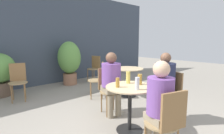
{
  "coord_description": "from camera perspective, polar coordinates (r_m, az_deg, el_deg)",
  "views": [
    {
      "loc": [
        -1.84,
        -1.57,
        1.39
      ],
      "look_at": [
        0.1,
        0.51,
        0.96
      ],
      "focal_mm": 28.0,
      "sensor_mm": 36.0,
      "label": 1
    }
  ],
  "objects": [
    {
      "name": "storefront_wall",
      "position": [
        5.75,
        -24.61,
        8.96
      ],
      "size": [
        10.0,
        0.06,
        3.0
      ],
      "color": "#3D4756",
      "rests_on": "ground_plane"
    },
    {
      "name": "cafe_table_near",
      "position": [
        2.71,
        5.86,
        -9.86
      ],
      "size": [
        0.74,
        0.74,
        0.71
      ],
      "color": "black",
      "rests_on": "ground_plane"
    },
    {
      "name": "cafe_table_far",
      "position": [
        4.39,
        5.29,
        -2.62
      ],
      "size": [
        0.75,
        0.75,
        0.71
      ],
      "color": "black",
      "rests_on": "ground_plane"
    },
    {
      "name": "bistro_chair_0",
      "position": [
        2.12,
        17.63,
        -16.13
      ],
      "size": [
        0.43,
        0.44,
        0.86
      ],
      "rotation": [
        0.0,
        0.0,
        -3.45
      ],
      "color": "#997F56",
      "rests_on": "ground_plane"
    },
    {
      "name": "bistro_chair_1",
      "position": [
        3.19,
        18.43,
        -7.69
      ],
      "size": [
        0.44,
        0.43,
        0.86
      ],
      "rotation": [
        0.0,
        0.0,
        -1.88
      ],
      "color": "#997F56",
      "rests_on": "ground_plane"
    },
    {
      "name": "bistro_chair_2",
      "position": [
        3.4,
        -1.21,
        -6.24
      ],
      "size": [
        0.43,
        0.44,
        0.86
      ],
      "rotation": [
        0.0,
        0.0,
        -0.31
      ],
      "color": "#997F56",
      "rests_on": "ground_plane"
    },
    {
      "name": "bistro_chair_3",
      "position": [
        4.26,
        -4.03,
        -3.17
      ],
      "size": [
        0.46,
        0.45,
        0.86
      ],
      "rotation": [
        0.0,
        0.0,
        4.13
      ],
      "color": "#997F56",
      "rests_on": "ground_plane"
    },
    {
      "name": "bistro_chair_4",
      "position": [
        6.04,
        -5.72,
        0.31
      ],
      "size": [
        0.44,
        0.43,
        0.86
      ],
      "rotation": [
        0.0,
        0.0,
        5.02
      ],
      "color": "#997F56",
      "rests_on": "ground_plane"
    },
    {
      "name": "bistro_chair_5",
      "position": [
        4.63,
        -28.38,
        -3.28
      ],
      "size": [
        0.43,
        0.44,
        0.86
      ],
      "rotation": [
        0.0,
        0.0,
        5.95
      ],
      "color": "#997F56",
      "rests_on": "ground_plane"
    },
    {
      "name": "seated_person_0",
      "position": [
        2.15,
        15.19,
        -10.46
      ],
      "size": [
        0.34,
        0.36,
        1.17
      ],
      "rotation": [
        0.0,
        0.0,
        2.83
      ],
      "color": "gray",
      "rests_on": "ground_plane"
    },
    {
      "name": "seated_person_1",
      "position": [
        3.05,
        16.6,
        -4.71
      ],
      "size": [
        0.39,
        0.37,
        1.2
      ],
      "rotation": [
        0.0,
        0.0,
        4.4
      ],
      "color": "#42475B",
      "rests_on": "ground_plane"
    },
    {
      "name": "seated_person_2",
      "position": [
        3.23,
        -0.15,
        -3.81
      ],
      "size": [
        0.39,
        0.41,
        1.18
      ],
      "rotation": [
        0.0,
        0.0,
        -0.31
      ],
      "color": "gray",
      "rests_on": "ground_plane"
    },
    {
      "name": "beer_glass_0",
      "position": [
        2.83,
        5.3,
        -3.38
      ],
      "size": [
        0.07,
        0.07,
        0.19
      ],
      "color": "#DBC65B",
      "rests_on": "cafe_table_near"
    },
    {
      "name": "beer_glass_1",
      "position": [
        2.58,
        1.83,
        -5.09
      ],
      "size": [
        0.06,
        0.06,
        0.14
      ],
      "color": "#B28433",
      "rests_on": "cafe_table_near"
    },
    {
      "name": "beer_glass_2",
      "position": [
        2.47,
        8.24,
        -5.34
      ],
      "size": [
        0.06,
        0.06,
        0.18
      ],
      "color": "silver",
      "rests_on": "cafe_table_near"
    },
    {
      "name": "beer_glass_3",
      "position": [
        2.77,
        9.06,
        -3.98
      ],
      "size": [
        0.07,
        0.07,
        0.17
      ],
      "color": "#B28433",
      "rests_on": "cafe_table_near"
    },
    {
      "name": "potted_plant_1",
      "position": [
        5.67,
        -13.74,
        2.24
      ],
      "size": [
        0.71,
        0.71,
        1.36
      ],
      "color": "#93664C",
      "rests_on": "ground_plane"
    }
  ]
}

